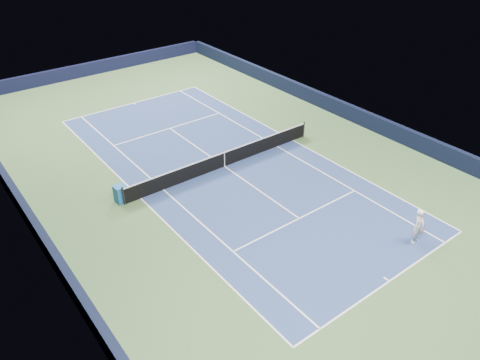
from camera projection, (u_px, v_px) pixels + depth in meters
ground at (225, 166)px, 27.62m from camera, size 40.00×40.00×0.00m
wall_far at (92, 68)px, 40.64m from camera, size 22.00×0.35×1.10m
wall_right at (349, 112)px, 32.86m from camera, size 0.35×40.00×1.10m
wall_left at (36, 228)px, 21.79m from camera, size 0.35×40.00×1.10m
court_surface at (225, 166)px, 27.62m from camera, size 10.97×23.77×0.01m
baseline_far at (134, 103)px, 35.60m from camera, size 10.97×0.08×0.00m
baseline_near at (389, 281)px, 19.63m from camera, size 10.97×0.08×0.00m
sideline_doubles_right at (293, 140)px, 30.42m from camera, size 0.08×23.77×0.00m
sideline_doubles_left at (141, 198)px, 24.81m from camera, size 0.08×23.77×0.00m
sideline_singles_right at (277, 146)px, 29.72m from camera, size 0.08×23.77×0.00m
sideline_singles_left at (163, 190)px, 25.51m from camera, size 0.08×23.77×0.00m
service_line_far at (170, 128)px, 31.91m from camera, size 8.23×0.08×0.00m
service_line_near at (299, 218)px, 23.32m from camera, size 8.23×0.08×0.00m
center_service_line at (225, 166)px, 27.62m from camera, size 0.08×12.80×0.00m
center_mark_far at (134, 104)px, 35.50m from camera, size 0.08×0.30×0.00m
center_mark_near at (386, 279)px, 19.73m from camera, size 0.08×0.30×0.00m
tennis_net at (224, 159)px, 27.35m from camera, size 12.90×0.10×1.07m
sponsor_cube at (121, 194)px, 24.32m from camera, size 0.64×0.59×0.97m
tennis_player at (418, 226)px, 21.37m from camera, size 0.82×1.27×1.78m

